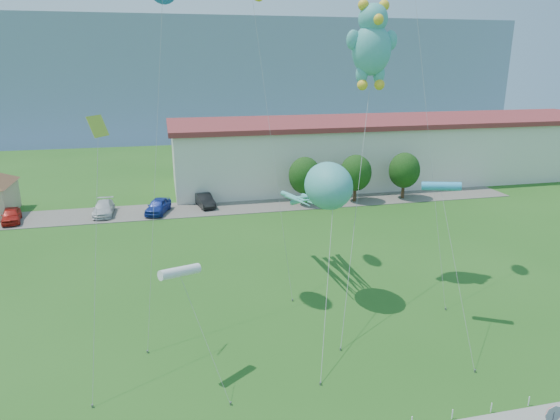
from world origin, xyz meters
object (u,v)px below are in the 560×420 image
object	(u,v)px
parked_car_red	(11,215)
octopus_kite	(321,193)
stop_sign	(552,419)
parked_car_white	(104,208)
parked_car_blue	(158,206)
teddy_bear_kite	(372,43)
warehouse	(398,149)
parked_car_black	(205,200)

from	to	relation	value
parked_car_red	octopus_kite	size ratio (longest dim) A/B	0.25
stop_sign	parked_car_white	bearing A→B (deg)	118.27
stop_sign	parked_car_blue	distance (m)	41.55
stop_sign	teddy_bear_kite	world-z (taller)	teddy_bear_kite
warehouse	stop_sign	size ratio (longest dim) A/B	24.40
octopus_kite	stop_sign	bearing A→B (deg)	-75.27
warehouse	parked_car_red	world-z (taller)	warehouse
parked_car_black	parked_car_blue	bearing A→B (deg)	-174.72
parked_car_blue	octopus_kite	bearing A→B (deg)	-44.96
parked_car_white	warehouse	bearing A→B (deg)	14.12
parked_car_white	parked_car_blue	distance (m)	5.62
parked_car_black	teddy_bear_kite	distance (m)	28.47
parked_car_blue	parked_car_black	xyz separation A→B (m)	(5.03, 1.43, -0.08)
parked_car_white	octopus_kite	xyz separation A→B (m)	(16.65, -22.34, 6.40)
warehouse	parked_car_blue	xyz separation A→B (m)	(-32.02, -9.68, -3.29)
parked_car_blue	octopus_kite	distance (m)	25.12
parked_car_white	parked_car_blue	size ratio (longest dim) A/B	1.05
parked_car_red	octopus_kite	world-z (taller)	octopus_kite
warehouse	teddy_bear_kite	world-z (taller)	teddy_bear_kite
parked_car_red	parked_car_blue	distance (m)	14.32
stop_sign	parked_car_red	world-z (taller)	stop_sign
warehouse	parked_car_red	size ratio (longest dim) A/B	14.62
stop_sign	parked_car_black	distance (m)	41.33
warehouse	parked_car_red	xyz separation A→B (m)	(-46.34, -9.54, -3.35)
parked_car_blue	teddy_bear_kite	distance (m)	29.54
parked_car_red	parked_car_white	size ratio (longest dim) A/B	0.87
teddy_bear_kite	stop_sign	bearing A→B (deg)	-87.91
warehouse	parked_car_white	size ratio (longest dim) A/B	12.73
stop_sign	teddy_bear_kite	size ratio (longest dim) A/B	0.13
parked_car_white	parked_car_blue	xyz separation A→B (m)	(5.57, -0.69, 0.08)
stop_sign	parked_car_black	bearing A→B (deg)	104.71
parked_car_black	octopus_kite	world-z (taller)	octopus_kite
stop_sign	parked_car_blue	size ratio (longest dim) A/B	0.55
stop_sign	parked_car_white	xyz separation A→B (m)	(-21.09, 39.22, -1.11)
parked_car_red	teddy_bear_kite	xyz separation A→B (m)	(29.16, -20.17, 15.92)
parked_car_blue	parked_car_white	bearing A→B (deg)	-169.13
stop_sign	octopus_kite	distance (m)	18.24
warehouse	parked_car_white	world-z (taller)	warehouse
parked_car_red	teddy_bear_kite	bearing A→B (deg)	-44.50
warehouse	parked_car_blue	bearing A→B (deg)	-163.18
warehouse	octopus_kite	xyz separation A→B (m)	(-20.94, -31.32, 3.03)
parked_car_blue	parked_car_black	bearing A→B (deg)	33.85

